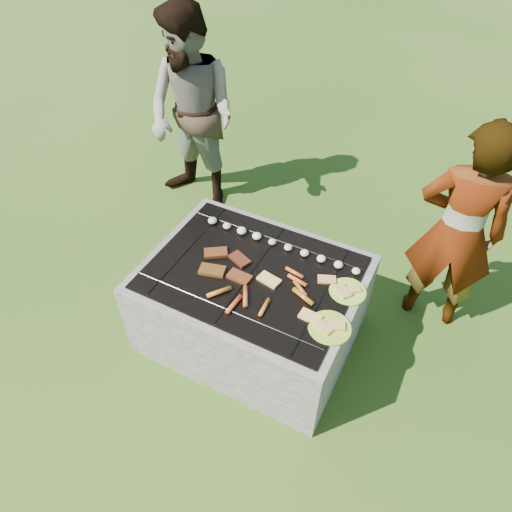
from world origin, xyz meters
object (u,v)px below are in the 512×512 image
Objects in this scene: fire_pit at (252,307)px; plate_far at (347,292)px; cook at (457,232)px; bystander at (193,116)px; plate_near at (330,328)px.

plate_far is at bearing 11.63° from fire_pit.
cook is (1.02, 0.76, 0.47)m from fire_pit.
plate_far is 1.98m from bystander.
plate_near is 2.14m from bystander.
plate_far is at bearing 47.97° from cook.
plate_near is 1.05m from cook.
plate_far is 0.80m from cook.
plate_far is 0.75× the size of plate_near.
cook is at bearing 63.79° from plate_near.
plate_far is at bearing -21.49° from bystander.
plate_near is at bearing -89.59° from plate_far.
fire_pit is 4.33× the size of plate_near.
bystander is (-2.15, 0.36, 0.09)m from cook.
cook is 2.18m from bystander.
fire_pit is 0.87× the size of cook.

